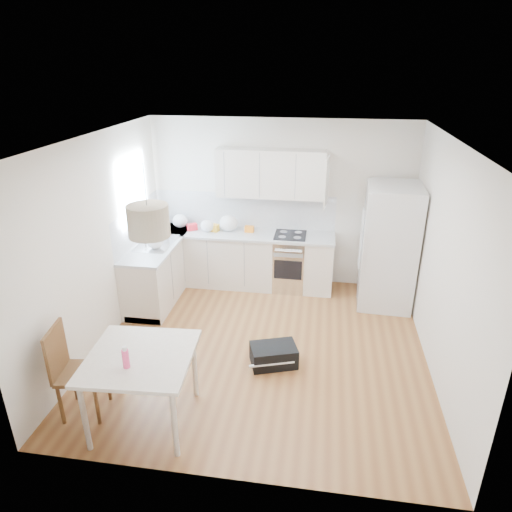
{
  "coord_description": "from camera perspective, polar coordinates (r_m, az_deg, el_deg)",
  "views": [
    {
      "loc": [
        0.69,
        -5.03,
        3.49
      ],
      "look_at": [
        -0.14,
        0.4,
        1.13
      ],
      "focal_mm": 32.0,
      "sensor_mm": 36.0,
      "label": 1
    }
  ],
  "objects": [
    {
      "name": "counter_back",
      "position": [
        7.42,
        -1.87,
        2.78
      ],
      "size": [
        3.02,
        0.64,
        0.04
      ],
      "primitive_type": "cube",
      "color": "#B0B3B5",
      "rests_on": "cabinets_back"
    },
    {
      "name": "refrigerator",
      "position": [
        7.13,
        16.39,
        1.2
      ],
      "size": [
        0.93,
        0.97,
        1.86
      ],
      "primitive_type": null,
      "rotation": [
        0.0,
        0.0,
        -0.05
      ],
      "color": "silver",
      "rests_on": "floor"
    },
    {
      "name": "gym_bag",
      "position": [
        5.79,
        2.21,
        -12.28
      ],
      "size": [
        0.64,
        0.52,
        0.26
      ],
      "primitive_type": "cube",
      "rotation": [
        0.0,
        0.0,
        0.33
      ],
      "color": "black",
      "rests_on": "floor"
    },
    {
      "name": "floor",
      "position": [
        6.16,
        0.75,
        -11.29
      ],
      "size": [
        4.2,
        4.2,
        0.0
      ],
      "primitive_type": "plane",
      "color": "brown",
      "rests_on": "ground"
    },
    {
      "name": "grocery_bag_e",
      "position": [
        6.9,
        -12.49,
        1.79
      ],
      "size": [
        0.25,
        0.21,
        0.23
      ],
      "primitive_type": "ellipsoid",
      "color": "white",
      "rests_on": "counter_left"
    },
    {
      "name": "grocery_bag_c",
      "position": [
        7.45,
        -3.44,
        4.12
      ],
      "size": [
        0.3,
        0.25,
        0.27
      ],
      "primitive_type": "ellipsoid",
      "color": "white",
      "rests_on": "counter_back"
    },
    {
      "name": "backsplash_back",
      "position": [
        7.59,
        -1.49,
        5.74
      ],
      "size": [
        3.0,
        0.01,
        0.58
      ],
      "primitive_type": "cube",
      "color": "white",
      "rests_on": "wall_back"
    },
    {
      "name": "pendant_lamp",
      "position": [
        4.18,
        -13.31,
        4.29
      ],
      "size": [
        0.48,
        0.48,
        0.29
      ],
      "primitive_type": "cylinder",
      "rotation": [
        0.0,
        0.0,
        0.38
      ],
      "color": "#BDAD92",
      "rests_on": "ceiling"
    },
    {
      "name": "wall_back",
      "position": [
        7.47,
        3.07,
        6.56
      ],
      "size": [
        4.2,
        0.0,
        4.2
      ],
      "primitive_type": "plane",
      "rotation": [
        1.57,
        0.0,
        0.0
      ],
      "color": "silver",
      "rests_on": "floor"
    },
    {
      "name": "ceiling",
      "position": [
        5.14,
        0.91,
        14.37
      ],
      "size": [
        4.2,
        4.2,
        0.0
      ],
      "primitive_type": "plane",
      "rotation": [
        3.14,
        0.0,
        0.0
      ],
      "color": "white",
      "rests_on": "wall_back"
    },
    {
      "name": "wall_right",
      "position": [
        5.64,
        22.45,
        -0.93
      ],
      "size": [
        0.0,
        4.2,
        4.2
      ],
      "primitive_type": "plane",
      "rotation": [
        1.57,
        0.0,
        -1.57
      ],
      "color": "silver",
      "rests_on": "floor"
    },
    {
      "name": "grocery_bag_a",
      "position": [
        7.72,
        -9.48,
        4.35
      ],
      "size": [
        0.25,
        0.22,
        0.23
      ],
      "primitive_type": "ellipsoid",
      "color": "white",
      "rests_on": "counter_back"
    },
    {
      "name": "range_oven",
      "position": [
        7.49,
        4.21,
        -0.85
      ],
      "size": [
        0.5,
        0.61,
        0.88
      ],
      "primitive_type": null,
      "color": "silver",
      "rests_on": "floor"
    },
    {
      "name": "window_glassblock",
      "position": [
        6.99,
        -15.16,
        8.02
      ],
      "size": [
        0.02,
        1.0,
        1.0
      ],
      "primitive_type": "cube",
      "color": "#BFE0F9",
      "rests_on": "wall_left"
    },
    {
      "name": "cabinets_back",
      "position": [
        7.59,
        -1.82,
        -0.48
      ],
      "size": [
        3.0,
        0.6,
        0.88
      ],
      "primitive_type": "cube",
      "color": "silver",
      "rests_on": "floor"
    },
    {
      "name": "sink",
      "position": [
        7.14,
        -12.34,
        1.54
      ],
      "size": [
        0.5,
        0.8,
        0.16
      ],
      "primitive_type": null,
      "color": "silver",
      "rests_on": "counter_left"
    },
    {
      "name": "upper_cabinets",
      "position": [
        7.2,
        1.82,
        10.26
      ],
      "size": [
        1.7,
        0.32,
        0.75
      ],
      "primitive_type": "cube",
      "color": "silver",
      "rests_on": "wall_back"
    },
    {
      "name": "snack_red",
      "position": [
        7.58,
        -7.97,
        3.62
      ],
      "size": [
        0.18,
        0.17,
        0.11
      ],
      "primitive_type": "cube",
      "rotation": [
        0.0,
        0.0,
        0.61
      ],
      "color": "red",
      "rests_on": "counter_back"
    },
    {
      "name": "dining_table",
      "position": [
        4.8,
        -14.23,
        -12.85
      ],
      "size": [
        1.09,
        1.09,
        0.81
      ],
      "rotation": [
        0.0,
        0.0,
        0.06
      ],
      "color": "beige",
      "rests_on": "floor"
    },
    {
      "name": "cabinets_left",
      "position": [
        7.37,
        -11.9,
        -1.75
      ],
      "size": [
        0.6,
        1.8,
        0.88
      ],
      "primitive_type": "cube",
      "color": "silver",
      "rests_on": "floor"
    },
    {
      "name": "grocery_bag_d",
      "position": [
        7.31,
        -11.78,
        3.09
      ],
      "size": [
        0.25,
        0.21,
        0.22
      ],
      "primitive_type": "ellipsoid",
      "color": "white",
      "rests_on": "counter_back"
    },
    {
      "name": "snack_orange",
      "position": [
        7.42,
        -0.84,
        3.39
      ],
      "size": [
        0.15,
        0.1,
        0.1
      ],
      "primitive_type": "cube",
      "rotation": [
        0.0,
        0.0,
        -0.06
      ],
      "color": "orange",
      "rests_on": "counter_back"
    },
    {
      "name": "grocery_bag_b",
      "position": [
        7.46,
        -6.12,
        3.76
      ],
      "size": [
        0.22,
        0.19,
        0.2
      ],
      "primitive_type": "ellipsoid",
      "color": "white",
      "rests_on": "counter_back"
    },
    {
      "name": "backsplash_left",
      "position": [
        7.19,
        -14.6,
        3.98
      ],
      "size": [
        0.01,
        1.8,
        0.58
      ],
      "primitive_type": "cube",
      "color": "white",
      "rests_on": "wall_left"
    },
    {
      "name": "dining_chair",
      "position": [
        5.21,
        -21.01,
        -13.31
      ],
      "size": [
        0.5,
        0.5,
        1.04
      ],
      "primitive_type": null,
      "rotation": [
        0.0,
        0.0,
        0.14
      ],
      "color": "#492B15",
      "rests_on": "floor"
    },
    {
      "name": "snack_yellow",
      "position": [
        7.49,
        -5.35,
        3.55
      ],
      "size": [
        0.2,
        0.15,
        0.12
      ],
      "primitive_type": "cube",
      "rotation": [
        0.0,
        0.0,
        -0.3
      ],
      "color": "gold",
      "rests_on": "counter_back"
    },
    {
      "name": "wall_left",
      "position": [
        6.14,
        -19.0,
        1.5
      ],
      "size": [
        0.0,
        4.2,
        4.2
      ],
      "primitive_type": "plane",
      "rotation": [
        1.57,
        0.0,
        1.57
      ],
      "color": "silver",
      "rests_on": "floor"
    },
    {
      "name": "counter_left",
      "position": [
        7.19,
        -12.2,
        1.57
      ],
      "size": [
        0.64,
        1.82,
        0.04
      ],
      "primitive_type": "cube",
      "color": "#B0B3B5",
      "rests_on": "cabinets_left"
    },
    {
      "name": "drink_bottle",
      "position": [
        4.55,
        -15.99,
        -12.05
      ],
      "size": [
        0.08,
        0.08,
        0.23
      ],
      "primitive_type": "cylinder",
      "rotation": [
        0.0,
        0.0,
        -0.32
      ],
      "color": "#ED4177",
      "rests_on": "dining_table"
    }
  ]
}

